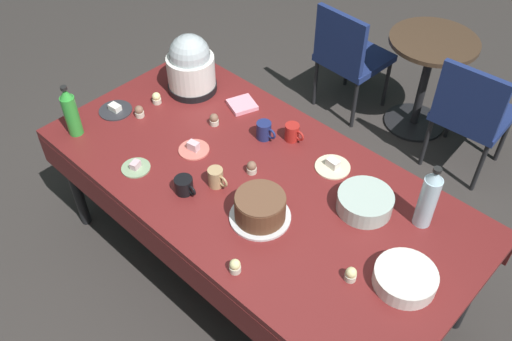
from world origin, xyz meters
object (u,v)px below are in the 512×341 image
Objects in this scene: dessert_plate_charcoal at (115,110)px; coffee_mug_navy at (264,131)px; ceramic_snack_bowl at (405,278)px; cupcake_cocoa at (351,274)px; cupcake_berry at (235,266)px; coffee_mug_red at (293,132)px; glass_salad_bowl at (365,202)px; dessert_plate_sage at (136,167)px; maroon_chair_right at (472,111)px; cupcake_mint at (214,120)px; dessert_plate_cream at (333,166)px; soda_bottle_water at (428,198)px; cupcake_lemon at (139,112)px; cupcake_rose at (157,98)px; dessert_plate_coral at (194,148)px; cupcake_vanilla at (252,168)px; coffee_mug_black at (184,186)px; slow_cooker at (191,66)px; coffee_mug_tan at (216,178)px; potluck_table at (256,187)px; frosted_layer_cake at (260,208)px; soda_bottle_lime_soda at (71,112)px; maroon_chair_left at (349,54)px; round_cafe_table at (428,67)px.

dessert_plate_charcoal is 1.52× the size of coffee_mug_navy.
ceramic_snack_bowl reaches higher than cupcake_cocoa.
cupcake_berry is 0.58× the size of coffee_mug_red.
glass_salad_bowl is 1.13m from dessert_plate_sage.
ceramic_snack_bowl is 2.21× the size of coffee_mug_red.
maroon_chair_right reaches higher than cupcake_cocoa.
dessert_plate_cream is at bearing 14.38° from cupcake_mint.
cupcake_mint is 0.58× the size of coffee_mug_red.
coffee_mug_red reaches higher than cupcake_berry.
soda_bottle_water is (1.66, 0.47, 0.15)m from dessert_plate_charcoal.
maroon_chair_right is at bearing 106.04° from ceramic_snack_bowl.
dessert_plate_cream is 2.63× the size of cupcake_lemon.
coffee_mug_red is at bearing 20.72° from cupcake_rose.
cupcake_mint is at bearing 109.39° from dessert_plate_coral.
maroon_chair_right is (0.18, 1.24, -0.27)m from dessert_plate_cream.
cupcake_vanilla is at bearing -159.20° from soda_bottle_water.
dessert_plate_coral is at bearing -177.81° from ceramic_snack_bowl.
dessert_plate_cream is at bearing -4.73° from coffee_mug_red.
cupcake_lemon is 0.53× the size of coffee_mug_black.
ceramic_snack_bowl is 1.46× the size of dessert_plate_cream.
dessert_plate_sage and dessert_plate_charcoal have the same top height.
cupcake_rose is at bearing 164.44° from dessert_plate_coral.
slow_cooker reaches higher than soda_bottle_water.
coffee_mug_tan is at bearing -95.20° from coffee_mug_red.
coffee_mug_tan reaches higher than potluck_table.
glass_salad_bowl is 2.21× the size of coffee_mug_tan.
ceramic_snack_bowl is at bearing 12.25° from frosted_layer_cake.
slow_cooker is at bearing 160.22° from potluck_table.
maroon_chair_right is (-0.45, 1.58, -0.29)m from ceramic_snack_bowl.
cupcake_lemon is at bearing 161.12° from coffee_mug_black.
dessert_plate_charcoal is 2.72× the size of cupcake_mint.
dessert_plate_charcoal is (-0.16, -0.43, -0.15)m from slow_cooker.
frosted_layer_cake is at bearing 15.86° from dessert_plate_sage.
soda_bottle_lime_soda is 1.00m from coffee_mug_navy.
coffee_mug_tan is at bearing -33.67° from slow_cooker.
cupcake_rose is 1.00× the size of cupcake_berry.
cupcake_berry is 0.08× the size of maroon_chair_right.
coffee_mug_black is at bearing -101.01° from coffee_mug_red.
coffee_mug_red is (-0.06, 0.34, 0.11)m from potluck_table.
cupcake_cocoa is (-0.17, -0.13, -0.00)m from ceramic_snack_bowl.
soda_bottle_water reaches higher than dessert_plate_cream.
coffee_mug_navy reaches higher than coffee_mug_black.
soda_bottle_water reaches higher than frosted_layer_cake.
glass_salad_bowl reaches higher than cupcake_cocoa.
coffee_mug_tan is at bearing -122.25° from potluck_table.
dessert_plate_coral is 1.66m from maroon_chair_left.
potluck_table is at bearing 137.59° from frosted_layer_cake.
glass_salad_bowl reaches higher than dessert_plate_cream.
maroon_chair_right is 0.51m from round_cafe_table.
maroon_chair_right is at bearing 73.52° from coffee_mug_tan.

